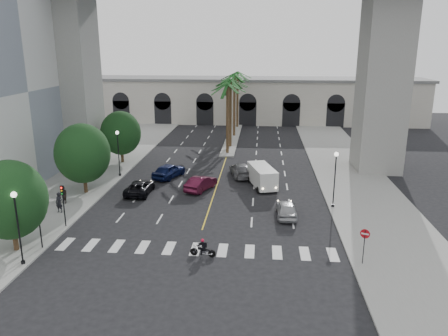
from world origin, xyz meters
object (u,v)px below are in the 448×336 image
car_e (169,171)px  cargo_van (262,176)px  car_a (286,209)px  pedestrian_a (59,203)px  lamp_post_left_far (118,150)px  lamp_post_right (335,175)px  do_not_enter_sign (365,239)px  motorcycle_rider (204,248)px  car_d (241,170)px  lamp_post_left_near (18,222)px  pedestrian_b (63,195)px  traffic_signal_far (63,199)px  traffic_signal_near (39,218)px  car_b (201,183)px  car_c (140,187)px

car_e → cargo_van: 10.91m
car_a → car_e: 16.62m
car_e → pedestrian_a: pedestrian_a is taller
lamp_post_left_far → lamp_post_right: bearing=-19.3°
car_e → do_not_enter_sign: bearing=153.5°
cargo_van → pedestrian_a: 20.22m
motorcycle_rider → car_d: car_d is taller
motorcycle_rider → pedestrian_a: (-13.89, 6.96, 0.46)m
lamp_post_left_near → pedestrian_b: size_ratio=3.10×
traffic_signal_far → traffic_signal_near: bearing=-90.0°
car_b → car_d: (3.90, 5.33, 0.01)m
motorcycle_rider → cargo_van: size_ratio=0.34×
lamp_post_left_far → car_c: 7.22m
traffic_signal_far → do_not_enter_sign: bearing=-10.9°
lamp_post_left_near → motorcycle_rider: (12.14, 2.44, -2.61)m
car_d → pedestrian_a: size_ratio=2.80×
lamp_post_right → traffic_signal_far: (-22.70, -6.50, -0.71)m
lamp_post_left_far → motorcycle_rider: size_ratio=2.85×
lamp_post_left_far → motorcycle_rider: lamp_post_left_far is taller
pedestrian_b → car_e: bearing=82.7°
lamp_post_left_far → car_c: (3.89, -5.53, -2.54)m
traffic_signal_near → cargo_van: bearing=45.0°
car_a → car_d: 12.77m
car_e → cargo_van: size_ratio=0.86×
car_d → car_e: car_e is taller
traffic_signal_far → cargo_van: (16.14, 12.13, -1.27)m
lamp_post_left_near → pedestrian_a: bearing=100.5°
lamp_post_left_far → pedestrian_b: size_ratio=3.10×
lamp_post_right → do_not_enter_sign: bearing=-88.1°
lamp_post_left_near → pedestrian_a: lamp_post_left_near is taller
lamp_post_left_far → car_b: 10.91m
lamp_post_right → motorcycle_rider: (-10.66, -10.56, -2.61)m
do_not_enter_sign → traffic_signal_far: bearing=-166.3°
car_d → cargo_van: bearing=110.2°
motorcycle_rider → car_c: bearing=130.5°
lamp_post_right → pedestrian_b: (-25.19, -1.36, -2.21)m
lamp_post_left_near → lamp_post_left_far: bearing=90.0°
car_c → pedestrian_a: pedestrian_a is taller
motorcycle_rider → lamp_post_left_far: bearing=131.3°
lamp_post_right → motorcycle_rider: lamp_post_right is taller
car_d → pedestrian_a: 20.30m
car_d → car_b: bearing=41.5°
car_b → car_c: car_b is taller
car_a → car_e: bearing=-41.4°
lamp_post_right → car_d: bearing=133.6°
car_b → lamp_post_right: bearing=-176.1°
lamp_post_left_near → cargo_van: size_ratio=0.96×
lamp_post_left_near → car_d: 26.48m
lamp_post_left_far → do_not_enter_sign: 29.94m
lamp_post_left_near → cargo_van: lamp_post_left_near is taller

